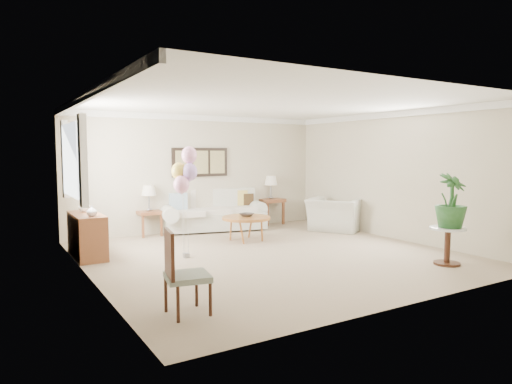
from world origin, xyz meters
TOP-DOWN VIEW (x-y plane):
  - ground_plane at (0.00, 0.00)m, footprint 6.00×6.00m
  - room_shell at (-0.11, 0.09)m, footprint 6.04×6.04m
  - wall_art_triptych at (0.00, 2.96)m, footprint 1.35×0.06m
  - sofa at (0.25, 2.85)m, footprint 2.69×1.39m
  - end_table_left at (-1.24, 2.86)m, footprint 0.49×0.45m
  - end_table_right at (1.86, 2.90)m, footprint 0.58×0.52m
  - lamp_left at (-1.24, 2.86)m, footprint 0.31×0.31m
  - lamp_right at (1.86, 2.90)m, footprint 0.32×0.32m
  - coffee_table at (0.25, 1.32)m, footprint 0.97×0.97m
  - decor_bowl at (0.27, 1.33)m, footprint 0.35×0.35m
  - armchair at (2.59, 1.34)m, footprint 1.43×1.48m
  - side_table at (2.03, -2.00)m, footprint 0.55×0.55m
  - potted_plant at (2.02, -2.04)m, footprint 0.50×0.50m
  - accent_chair at (-2.43, -1.95)m, footprint 0.54×0.54m
  - credenza at (-2.76, 1.50)m, footprint 0.46×1.20m
  - vase_white at (-2.74, 1.13)m, footprint 0.22×0.22m
  - vase_sage at (-2.74, 1.77)m, footprint 0.24×0.24m
  - balloon_cluster at (-1.34, 0.60)m, footprint 0.44×0.37m

SIDE VIEW (x-z plane):
  - ground_plane at x=0.00m, z-range 0.00..0.00m
  - sofa at x=0.25m, z-range -0.10..0.83m
  - armchair at x=2.59m, z-range 0.00..0.73m
  - credenza at x=-2.76m, z-range 0.00..0.74m
  - end_table_left at x=-1.24m, z-range 0.18..0.72m
  - side_table at x=2.03m, z-range 0.15..0.75m
  - coffee_table at x=0.25m, z-range 0.21..0.70m
  - accent_chair at x=-2.43m, z-range 0.02..0.97m
  - decor_bowl at x=0.27m, z-range 0.49..0.56m
  - end_table_right at x=1.86m, z-range 0.21..0.84m
  - vase_white at x=-2.74m, z-range 0.74..0.92m
  - vase_sage at x=-2.74m, z-range 0.74..0.95m
  - lamp_left at x=-1.24m, z-range 0.68..1.23m
  - potted_plant at x=2.02m, z-range 0.60..1.45m
  - lamp_right at x=1.86m, z-range 0.78..1.34m
  - balloon_cluster at x=-1.34m, z-range 0.52..2.40m
  - wall_art_triptych at x=0.00m, z-range 1.23..1.88m
  - room_shell at x=-0.11m, z-range 0.33..2.93m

